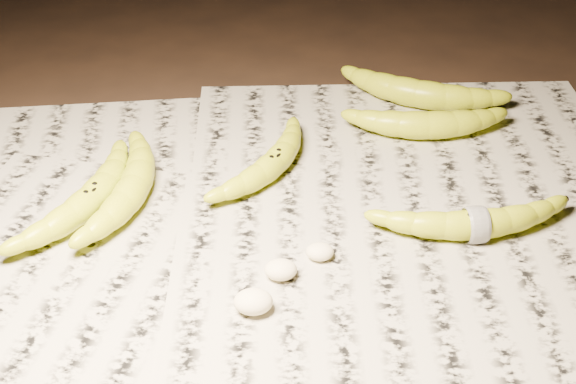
{
  "coord_description": "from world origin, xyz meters",
  "views": [
    {
      "loc": [
        -0.01,
        -0.71,
        0.56
      ],
      "look_at": [
        0.01,
        0.01,
        0.05
      ],
      "focal_mm": 50.0,
      "sensor_mm": 36.0,
      "label": 1
    }
  ],
  "objects_px": {
    "banana_left_b": "(133,184)",
    "banana_upper_b": "(427,123)",
    "banana_center": "(274,161)",
    "banana_left_a": "(90,197)",
    "banana_taped": "(476,222)",
    "banana_upper_a": "(418,91)"
  },
  "relations": [
    {
      "from": "banana_center",
      "to": "banana_upper_a",
      "type": "xyz_separation_m",
      "value": [
        0.2,
        0.17,
        0.0
      ]
    },
    {
      "from": "banana_upper_a",
      "to": "banana_upper_b",
      "type": "relative_size",
      "value": 1.12
    },
    {
      "from": "banana_taped",
      "to": "banana_upper_b",
      "type": "bearing_deg",
      "value": 89.15
    },
    {
      "from": "banana_left_b",
      "to": "banana_left_a",
      "type": "bearing_deg",
      "value": 124.63
    },
    {
      "from": "banana_upper_b",
      "to": "banana_center",
      "type": "bearing_deg",
      "value": -156.93
    },
    {
      "from": "banana_left_b",
      "to": "banana_upper_b",
      "type": "distance_m",
      "value": 0.39
    },
    {
      "from": "banana_left_b",
      "to": "banana_center",
      "type": "bearing_deg",
      "value": -63.47
    },
    {
      "from": "banana_left_b",
      "to": "banana_upper_b",
      "type": "relative_size",
      "value": 1.06
    },
    {
      "from": "banana_left_a",
      "to": "banana_taped",
      "type": "relative_size",
      "value": 1.01
    },
    {
      "from": "banana_left_a",
      "to": "banana_taped",
      "type": "distance_m",
      "value": 0.44
    },
    {
      "from": "banana_left_a",
      "to": "banana_upper_b",
      "type": "distance_m",
      "value": 0.44
    },
    {
      "from": "banana_left_b",
      "to": "banana_center",
      "type": "xyz_separation_m",
      "value": [
        0.16,
        0.05,
        -0.0
      ]
    },
    {
      "from": "banana_center",
      "to": "banana_upper_a",
      "type": "distance_m",
      "value": 0.27
    },
    {
      "from": "banana_taped",
      "to": "banana_left_a",
      "type": "bearing_deg",
      "value": 166.85
    },
    {
      "from": "banana_left_a",
      "to": "banana_center",
      "type": "xyz_separation_m",
      "value": [
        0.21,
        0.07,
        -0.0
      ]
    },
    {
      "from": "banana_left_a",
      "to": "banana_left_b",
      "type": "distance_m",
      "value": 0.05
    },
    {
      "from": "banana_center",
      "to": "banana_taped",
      "type": "height_order",
      "value": "same"
    },
    {
      "from": "banana_center",
      "to": "banana_left_b",
      "type": "bearing_deg",
      "value": 138.04
    },
    {
      "from": "banana_left_a",
      "to": "banana_upper_b",
      "type": "relative_size",
      "value": 1.1
    },
    {
      "from": "banana_center",
      "to": "banana_upper_b",
      "type": "distance_m",
      "value": 0.22
    },
    {
      "from": "banana_upper_a",
      "to": "banana_upper_b",
      "type": "height_order",
      "value": "banana_upper_a"
    },
    {
      "from": "banana_taped",
      "to": "banana_left_b",
      "type": "bearing_deg",
      "value": 162.79
    }
  ]
}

